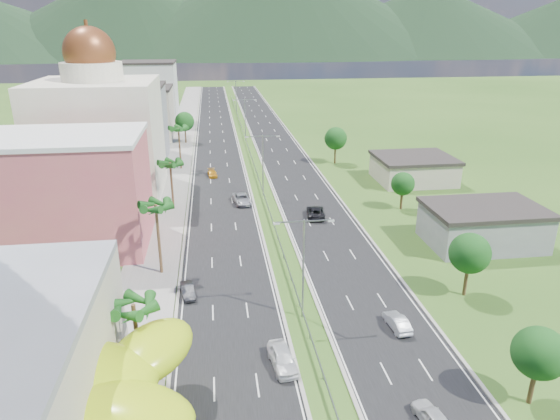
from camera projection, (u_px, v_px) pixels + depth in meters
name	position (u px, v px, depth m)	size (l,w,h in m)	color
ground	(323.00, 379.00, 43.13)	(500.00, 500.00, 0.00)	#2D5119
road_left	(217.00, 146.00, 125.77)	(11.00, 260.00, 0.04)	black
road_right	(276.00, 145.00, 127.66)	(11.00, 260.00, 0.04)	black
sidewalk_left	(179.00, 147.00, 124.56)	(7.00, 260.00, 0.12)	gray
median_guardrail	(253.00, 161.00, 109.78)	(0.10, 216.06, 0.76)	gray
streetlight_median_b	(303.00, 259.00, 50.07)	(6.04, 0.25, 11.00)	gray
streetlight_median_c	(263.00, 159.00, 87.22)	(6.04, 0.25, 11.00)	gray
streetlight_median_d	(245.00, 116.00, 129.01)	(6.04, 0.25, 11.00)	gray
streetlight_median_e	(236.00, 93.00, 170.80)	(6.04, 0.25, 11.00)	gray
lime_canopy	(59.00, 384.00, 35.15)	(18.00, 15.00, 7.40)	#A9C613
pink_shophouse	(68.00, 194.00, 66.71)	(20.00, 15.00, 15.00)	#CA5362
domed_building	(100.00, 132.00, 86.73)	(20.00, 20.00, 28.70)	beige
midrise_grey	(129.00, 124.00, 111.24)	(16.00, 15.00, 16.00)	gray
midrise_beige	(142.00, 114.00, 132.20)	(16.00, 15.00, 13.00)	#B8AB98
midrise_white	(150.00, 94.00, 152.69)	(16.00, 15.00, 18.00)	silver
shed_near	(483.00, 227.00, 69.00)	(15.00, 10.00, 5.00)	gray
shed_far	(413.00, 170.00, 97.22)	(14.00, 12.00, 4.40)	#B8AB98
palm_tree_b	(134.00, 309.00, 40.58)	(3.60, 3.60, 8.10)	#47301C
palm_tree_c	(156.00, 209.00, 58.65)	(3.60, 3.60, 9.60)	#47301C
palm_tree_d	(170.00, 165.00, 80.34)	(3.60, 3.60, 8.60)	#47301C
palm_tree_e	(178.00, 130.00, 103.29)	(3.60, 3.60, 9.40)	#47301C
leafy_tree_lfar	(185.00, 122.00, 127.46)	(4.90, 4.90, 8.05)	#47301C
leafy_tree_ra	(539.00, 353.00, 38.84)	(4.20, 4.20, 6.90)	#47301C
leafy_tree_rb	(470.00, 253.00, 54.86)	(4.55, 4.55, 7.47)	#47301C
leafy_tree_rc	(403.00, 184.00, 81.53)	(3.85, 3.85, 6.33)	#47301C
leafy_tree_rd	(336.00, 138.00, 108.46)	(4.90, 4.90, 8.05)	#47301C
mountain_ridge	(283.00, 57.00, 468.62)	(860.00, 140.00, 90.00)	black
car_white_near_left	(283.00, 358.00, 44.47)	(2.01, 5.01, 1.71)	white
car_dark_left	(188.00, 291.00, 56.17)	(1.37, 3.93, 1.29)	black
car_silver_mid_left	(242.00, 199.00, 85.24)	(2.59, 5.62, 1.56)	#9C9EA3
car_yellow_far_left	(212.00, 173.00, 100.62)	(1.70, 4.19, 1.22)	orange
car_white_near_right	(432.00, 417.00, 38.01)	(1.67, 4.14, 1.41)	silver
car_silver_right	(397.00, 322.00, 50.13)	(1.47, 4.22, 1.39)	#B8BBC1
car_dark_far_right	(316.00, 212.00, 79.27)	(2.68, 5.82, 1.62)	black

